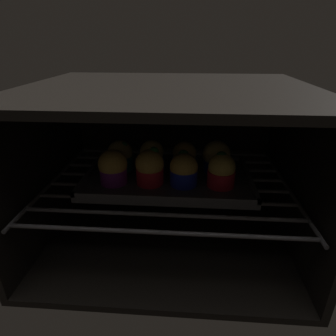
{
  "coord_description": "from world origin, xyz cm",
  "views": [
    {
      "loc": [
        4.34,
        -36.7,
        43.88
      ],
      "look_at": [
        0.0,
        21.84,
        17.31
      ],
      "focal_mm": 30.3,
      "sensor_mm": 36.0,
      "label": 1
    }
  ],
  "objects_px": {
    "muffin_row0_col0": "(113,168)",
    "muffin_row0_col3": "(221,171)",
    "baking_tray": "(168,178)",
    "muffin_row0_col1": "(150,167)",
    "muffin_row1_col2": "(184,157)",
    "muffin_row1_col3": "(216,157)",
    "muffin_row0_col2": "(184,170)",
    "muffin_row1_col0": "(120,156)",
    "muffin_row1_col1": "(152,156)"
  },
  "relations": [
    {
      "from": "muffin_row0_col1",
      "to": "muffin_row1_col0",
      "type": "distance_m",
      "value": 0.11
    },
    {
      "from": "muffin_row1_col0",
      "to": "muffin_row1_col1",
      "type": "xyz_separation_m",
      "value": [
        0.08,
        0.0,
        0.0
      ]
    },
    {
      "from": "baking_tray",
      "to": "muffin_row1_col1",
      "type": "distance_m",
      "value": 0.07
    },
    {
      "from": "muffin_row0_col1",
      "to": "muffin_row1_col3",
      "type": "relative_size",
      "value": 1.1
    },
    {
      "from": "baking_tray",
      "to": "muffin_row0_col0",
      "type": "height_order",
      "value": "muffin_row0_col0"
    },
    {
      "from": "muffin_row0_col2",
      "to": "muffin_row1_col3",
      "type": "relative_size",
      "value": 1.0
    },
    {
      "from": "muffin_row0_col1",
      "to": "muffin_row1_col1",
      "type": "bearing_deg",
      "value": 93.81
    },
    {
      "from": "muffin_row1_col1",
      "to": "muffin_row1_col3",
      "type": "distance_m",
      "value": 0.15
    },
    {
      "from": "muffin_row1_col3",
      "to": "muffin_row0_col1",
      "type": "bearing_deg",
      "value": -152.72
    },
    {
      "from": "muffin_row1_col3",
      "to": "baking_tray",
      "type": "bearing_deg",
      "value": -159.94
    },
    {
      "from": "muffin_row1_col3",
      "to": "muffin_row0_col3",
      "type": "bearing_deg",
      "value": -86.55
    },
    {
      "from": "muffin_row0_col0",
      "to": "muffin_row1_col3",
      "type": "height_order",
      "value": "muffin_row0_col0"
    },
    {
      "from": "muffin_row0_col1",
      "to": "muffin_row1_col3",
      "type": "distance_m",
      "value": 0.17
    },
    {
      "from": "muffin_row0_col0",
      "to": "muffin_row0_col3",
      "type": "distance_m",
      "value": 0.23
    },
    {
      "from": "baking_tray",
      "to": "muffin_row1_col1",
      "type": "height_order",
      "value": "muffin_row1_col1"
    },
    {
      "from": "muffin_row0_col2",
      "to": "muffin_row1_col1",
      "type": "xyz_separation_m",
      "value": [
        -0.08,
        0.07,
        0.0
      ]
    },
    {
      "from": "muffin_row1_col3",
      "to": "muffin_row1_col1",
      "type": "bearing_deg",
      "value": -178.31
    },
    {
      "from": "muffin_row0_col1",
      "to": "muffin_row1_col1",
      "type": "xyz_separation_m",
      "value": [
        -0.0,
        0.07,
        -0.0
      ]
    },
    {
      "from": "muffin_row1_col0",
      "to": "muffin_row1_col1",
      "type": "bearing_deg",
      "value": 1.72
    },
    {
      "from": "muffin_row0_col0",
      "to": "muffin_row1_col0",
      "type": "height_order",
      "value": "muffin_row0_col0"
    },
    {
      "from": "muffin_row1_col2",
      "to": "muffin_row1_col3",
      "type": "height_order",
      "value": "muffin_row1_col3"
    },
    {
      "from": "muffin_row1_col1",
      "to": "baking_tray",
      "type": "bearing_deg",
      "value": -41.29
    },
    {
      "from": "muffin_row0_col2",
      "to": "muffin_row1_col3",
      "type": "bearing_deg",
      "value": 45.51
    },
    {
      "from": "muffin_row0_col3",
      "to": "muffin_row1_col2",
      "type": "xyz_separation_m",
      "value": [
        -0.08,
        0.08,
        -0.0
      ]
    },
    {
      "from": "baking_tray",
      "to": "muffin_row0_col1",
      "type": "distance_m",
      "value": 0.07
    },
    {
      "from": "baking_tray",
      "to": "muffin_row0_col1",
      "type": "relative_size",
      "value": 4.58
    },
    {
      "from": "muffin_row1_col2",
      "to": "muffin_row1_col1",
      "type": "bearing_deg",
      "value": -176.35
    },
    {
      "from": "muffin_row0_col2",
      "to": "baking_tray",
      "type": "bearing_deg",
      "value": 135.77
    },
    {
      "from": "baking_tray",
      "to": "muffin_row1_col3",
      "type": "bearing_deg",
      "value": 20.06
    },
    {
      "from": "muffin_row0_col1",
      "to": "baking_tray",
      "type": "bearing_deg",
      "value": 44.31
    },
    {
      "from": "muffin_row0_col1",
      "to": "muffin_row1_col1",
      "type": "relative_size",
      "value": 1.11
    },
    {
      "from": "baking_tray",
      "to": "muffin_row0_col1",
      "type": "height_order",
      "value": "muffin_row0_col1"
    },
    {
      "from": "muffin_row1_col0",
      "to": "muffin_row1_col3",
      "type": "distance_m",
      "value": 0.23
    },
    {
      "from": "muffin_row0_col2",
      "to": "muffin_row0_col0",
      "type": "bearing_deg",
      "value": -178.74
    },
    {
      "from": "muffin_row0_col1",
      "to": "muffin_row1_col2",
      "type": "bearing_deg",
      "value": 46.58
    },
    {
      "from": "muffin_row0_col1",
      "to": "muffin_row0_col3",
      "type": "relative_size",
      "value": 1.07
    },
    {
      "from": "muffin_row1_col1",
      "to": "muffin_row0_col2",
      "type": "bearing_deg",
      "value": -42.71
    },
    {
      "from": "muffin_row0_col0",
      "to": "baking_tray",
      "type": "bearing_deg",
      "value": 18.52
    },
    {
      "from": "muffin_row0_col3",
      "to": "muffin_row1_col1",
      "type": "height_order",
      "value": "muffin_row0_col3"
    },
    {
      "from": "baking_tray",
      "to": "muffin_row1_col2",
      "type": "distance_m",
      "value": 0.07
    },
    {
      "from": "muffin_row0_col0",
      "to": "muffin_row1_col1",
      "type": "xyz_separation_m",
      "value": [
        0.07,
        0.08,
        -0.0
      ]
    },
    {
      "from": "muffin_row0_col1",
      "to": "muffin_row0_col2",
      "type": "height_order",
      "value": "muffin_row0_col1"
    },
    {
      "from": "muffin_row0_col0",
      "to": "muffin_row0_col3",
      "type": "height_order",
      "value": "same"
    },
    {
      "from": "muffin_row0_col0",
      "to": "muffin_row1_col1",
      "type": "height_order",
      "value": "muffin_row0_col0"
    },
    {
      "from": "muffin_row0_col0",
      "to": "muffin_row0_col1",
      "type": "distance_m",
      "value": 0.08
    },
    {
      "from": "muffin_row1_col2",
      "to": "baking_tray",
      "type": "bearing_deg",
      "value": -131.31
    },
    {
      "from": "muffin_row1_col1",
      "to": "muffin_row1_col3",
      "type": "xyz_separation_m",
      "value": [
        0.15,
        0.0,
        -0.0
      ]
    },
    {
      "from": "baking_tray",
      "to": "muffin_row0_col3",
      "type": "relative_size",
      "value": 4.91
    },
    {
      "from": "baking_tray",
      "to": "muffin_row1_col3",
      "type": "height_order",
      "value": "muffin_row1_col3"
    },
    {
      "from": "muffin_row0_col2",
      "to": "muffin_row1_col1",
      "type": "height_order",
      "value": "muffin_row0_col2"
    }
  ]
}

